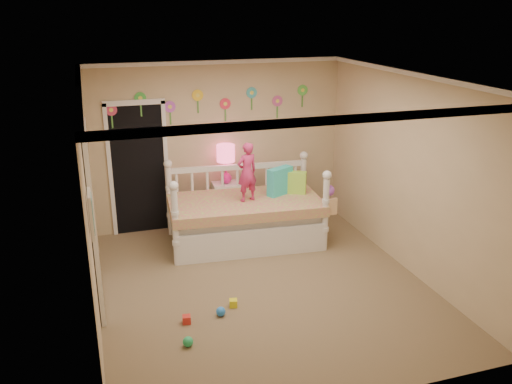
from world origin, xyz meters
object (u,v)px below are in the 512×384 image
object	(u,v)px
daybed	(245,204)
nightstand	(227,204)
child	(247,172)
table_lamp	(226,158)

from	to	relation	value
daybed	nightstand	size ratio (longest dim) A/B	3.15
child	nightstand	bearing A→B (deg)	-96.90
child	daybed	bearing A→B (deg)	-92.85
child	table_lamp	distance (m)	0.79
daybed	table_lamp	bearing A→B (deg)	102.56
child	nightstand	size ratio (longest dim) A/B	1.22
nightstand	table_lamp	bearing A→B (deg)	3.29
table_lamp	child	bearing A→B (deg)	-81.77
child	nightstand	world-z (taller)	child
child	table_lamp	xyz separation A→B (m)	(-0.11, 0.78, 0.01)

